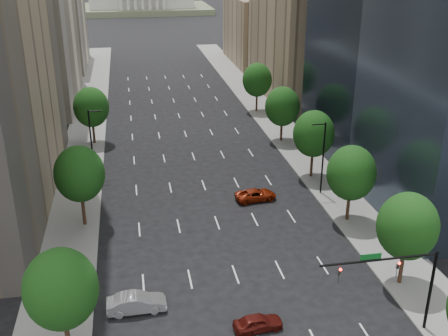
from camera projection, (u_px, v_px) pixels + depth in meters
sidewalk_left at (76, 194)px, 64.49m from camera, size 6.00×200.00×0.15m
sidewalk_right at (322, 176)px, 69.63m from camera, size 6.00×200.00×0.15m
midrise_cream_left at (28, 7)px, 95.26m from camera, size 14.00×30.00×35.00m
filler_left at (54, 29)px, 128.49m from camera, size 14.00×26.00×18.00m
parking_tan_right at (302, 17)px, 101.78m from camera, size 14.00×30.00×30.00m
filler_right at (260, 30)px, 134.44m from camera, size 14.00×26.00×16.00m
tree_right_1 at (407, 226)px, 45.40m from camera, size 5.20×5.20×8.75m
tree_right_2 at (351, 173)px, 56.36m from camera, size 5.20×5.20×8.61m
tree_right_3 at (314, 134)px, 67.14m from camera, size 5.20×5.20×8.89m
tree_right_4 at (282, 107)px, 80.02m from camera, size 5.20×5.20×8.46m
tree_right_5 at (257, 80)px, 94.44m from camera, size 5.20×5.20×8.75m
tree_left_0 at (61, 289)px, 37.13m from camera, size 5.20×5.20×8.75m
tree_left_1 at (79, 174)px, 55.21m from camera, size 5.20×5.20×8.97m
tree_left_2 at (91, 107)px, 78.93m from camera, size 5.20×5.20×8.68m
streetlight_rn at (323, 156)px, 62.91m from camera, size 1.70×0.20×9.00m
streetlight_ln at (92, 142)px, 67.54m from camera, size 1.70×0.20×9.00m
traffic_signal at (403, 276)px, 39.60m from camera, size 9.12×0.40×7.38m
foothills at (163, 11)px, 577.16m from camera, size 720.00×413.00×263.00m
car_maroon at (258, 322)px, 41.67m from camera, size 4.02×1.93×1.32m
car_silver at (137, 303)px, 43.74m from camera, size 4.85×1.77×1.59m
car_red_far at (256, 195)px, 62.90m from camera, size 5.09×2.83×1.35m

